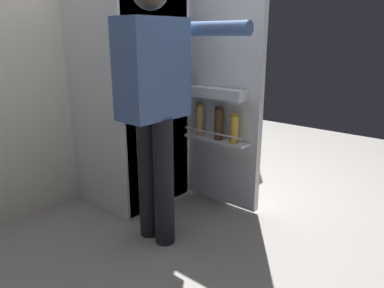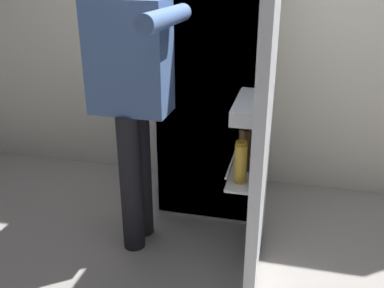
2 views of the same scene
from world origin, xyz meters
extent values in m
plane|color=gray|center=(0.00, 0.00, 0.00)|extent=(6.16, 6.16, 0.00)
cube|color=silver|center=(0.00, 0.91, 1.24)|extent=(4.40, 0.10, 2.48)
cube|color=silver|center=(0.00, 0.56, 0.81)|extent=(0.64, 0.61, 1.63)
cube|color=white|center=(0.00, 0.25, 0.81)|extent=(0.60, 0.01, 1.59)
cube|color=white|center=(0.00, 0.30, 0.84)|extent=(0.56, 0.09, 0.01)
cube|color=silver|center=(0.35, -0.05, 0.81)|extent=(0.06, 0.61, 1.55)
cube|color=white|center=(0.26, -0.05, 0.52)|extent=(0.12, 0.51, 0.01)
cylinder|color=silver|center=(0.21, -0.05, 0.58)|extent=(0.01, 0.49, 0.01)
cube|color=white|center=(0.26, -0.05, 0.85)|extent=(0.10, 0.43, 0.07)
cylinder|color=gold|center=(0.26, -0.21, 0.62)|extent=(0.06, 0.06, 0.19)
cylinder|color=#BC8419|center=(0.26, -0.21, 0.72)|extent=(0.05, 0.05, 0.02)
cylinder|color=brown|center=(0.26, -0.07, 0.64)|extent=(0.06, 0.06, 0.22)
cylinder|color=black|center=(0.26, -0.07, 0.75)|extent=(0.05, 0.05, 0.02)
cylinder|color=tan|center=(0.27, 0.10, 0.64)|extent=(0.06, 0.06, 0.21)
cylinder|color=#996623|center=(0.27, 0.10, 0.75)|extent=(0.05, 0.05, 0.02)
cylinder|color=gold|center=(0.07, 0.30, 0.89)|extent=(0.09, 0.09, 0.08)
cylinder|color=black|center=(-0.33, 0.03, 0.39)|extent=(0.12, 0.12, 0.78)
cylinder|color=black|center=(-0.33, -0.11, 0.39)|extent=(0.12, 0.12, 0.78)
cube|color=#4C6BA3|center=(-0.33, -0.04, 1.05)|extent=(0.40, 0.23, 0.55)
cylinder|color=#4C6BA3|center=(-0.32, 0.16, 1.03)|extent=(0.08, 0.08, 0.52)
cylinder|color=#4C6BA3|center=(-0.07, -0.24, 1.27)|extent=(0.09, 0.52, 0.08)
camera|label=1|loc=(-1.75, -1.55, 1.24)|focal=34.22mm
camera|label=2|loc=(0.45, -1.97, 1.45)|focal=39.32mm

